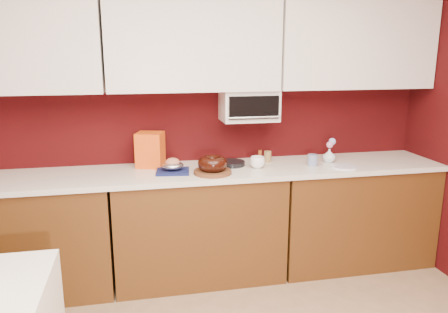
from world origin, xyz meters
TOP-DOWN VIEW (x-y plane):
  - wall_back at (0.00, 2.25)m, footprint 4.00×0.02m
  - base_cabinet_left at (-1.33, 1.94)m, footprint 1.31×0.58m
  - base_cabinet_center at (0.00, 1.94)m, footprint 1.31×0.58m
  - base_cabinet_right at (1.33, 1.94)m, footprint 1.31×0.58m
  - countertop at (0.00, 1.94)m, footprint 4.00×0.62m
  - upper_cabinet_left at (-1.33, 2.08)m, footprint 1.31×0.33m
  - upper_cabinet_center at (0.00, 2.08)m, footprint 1.31×0.33m
  - upper_cabinet_right at (1.33, 2.08)m, footprint 1.31×0.33m
  - toaster_oven at (0.45, 2.10)m, footprint 0.45×0.30m
  - toaster_oven_door at (0.45, 1.94)m, footprint 0.40×0.02m
  - toaster_oven_handle at (0.45, 1.93)m, footprint 0.42×0.02m
  - cake_base at (0.09, 1.80)m, footprint 0.33×0.33m
  - bundt_cake at (0.09, 1.80)m, footprint 0.29×0.29m
  - navy_towel at (-0.20, 1.89)m, footprint 0.27×0.24m
  - foil_ham_nest at (-0.20, 1.89)m, footprint 0.18×0.16m
  - roasted_ham at (-0.20, 1.89)m, footprint 0.14×0.12m
  - pandoro_box at (-0.35, 2.11)m, footprint 0.25×0.24m
  - dark_pan at (0.29, 2.01)m, footprint 0.26×0.26m
  - coffee_mug at (0.47, 1.90)m, footprint 0.14×0.14m
  - blue_jar at (0.93, 1.88)m, footprint 0.09×0.09m
  - flower_vase at (1.11, 1.96)m, footprint 0.10×0.10m
  - flower_pink at (1.11, 1.96)m, footprint 0.06×0.06m
  - flower_blue at (1.14, 1.98)m, footprint 0.06×0.06m
  - china_plate at (1.15, 1.78)m, footprint 0.27×0.27m
  - amber_bottle at (0.56, 2.13)m, footprint 0.04×0.04m
  - paper_cup at (0.61, 2.08)m, footprint 0.06×0.06m

SIDE VIEW (x-z plane):
  - base_cabinet_left at x=-1.33m, z-range 0.00..0.86m
  - base_cabinet_center at x=0.00m, z-range 0.00..0.86m
  - base_cabinet_right at x=1.33m, z-range 0.00..0.86m
  - countertop at x=0.00m, z-range 0.86..0.90m
  - china_plate at x=1.15m, z-range 0.90..0.91m
  - navy_towel at x=-0.20m, z-range 0.90..0.92m
  - cake_base at x=0.09m, z-range 0.90..0.93m
  - dark_pan at x=0.29m, z-range 0.90..0.94m
  - paper_cup at x=0.61m, z-range 0.90..0.99m
  - amber_bottle at x=0.56m, z-range 0.90..0.99m
  - blue_jar at x=0.93m, z-range 0.90..0.99m
  - foil_ham_nest at x=-0.20m, z-range 0.92..0.99m
  - coffee_mug at x=0.47m, z-range 0.90..1.01m
  - flower_vase at x=1.11m, z-range 0.90..1.03m
  - roasted_ham at x=-0.20m, z-range 0.94..1.02m
  - bundt_cake at x=0.09m, z-range 0.93..1.03m
  - pandoro_box at x=-0.35m, z-range 0.90..1.18m
  - flower_pink at x=1.11m, z-range 1.02..1.08m
  - flower_blue at x=1.14m, z-range 1.04..1.10m
  - wall_back at x=0.00m, z-range 0.00..2.50m
  - toaster_oven_handle at x=0.45m, z-range 1.29..1.31m
  - toaster_oven at x=0.45m, z-range 1.25..1.50m
  - toaster_oven_door at x=0.45m, z-range 1.28..1.47m
  - upper_cabinet_left at x=-1.33m, z-range 1.50..2.20m
  - upper_cabinet_center at x=0.00m, z-range 1.50..2.20m
  - upper_cabinet_right at x=1.33m, z-range 1.50..2.20m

